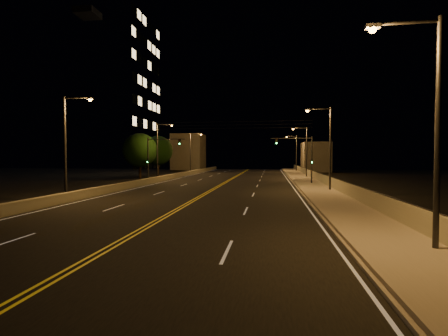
# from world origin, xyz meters

# --- Properties ---
(ground) EXTENTS (160.00, 160.00, 0.00)m
(ground) POSITION_xyz_m (0.00, 0.00, 0.00)
(ground) COLOR black
(ground) RESTS_ON ground
(road) EXTENTS (18.00, 120.00, 0.02)m
(road) POSITION_xyz_m (0.00, 20.00, 0.01)
(road) COLOR black
(road) RESTS_ON ground
(sidewalk) EXTENTS (3.60, 120.00, 0.30)m
(sidewalk) POSITION_xyz_m (10.80, 20.00, 0.15)
(sidewalk) COLOR #A09586
(sidewalk) RESTS_ON ground
(curb) EXTENTS (0.14, 120.00, 0.15)m
(curb) POSITION_xyz_m (8.93, 20.00, 0.07)
(curb) COLOR #A09586
(curb) RESTS_ON ground
(parapet_wall) EXTENTS (0.30, 120.00, 1.00)m
(parapet_wall) POSITION_xyz_m (12.45, 20.00, 0.80)
(parapet_wall) COLOR #A39F88
(parapet_wall) RESTS_ON sidewalk
(jersey_barrier) EXTENTS (0.45, 120.00, 0.76)m
(jersey_barrier) POSITION_xyz_m (-9.36, 20.00, 0.38)
(jersey_barrier) COLOR #A39F88
(jersey_barrier) RESTS_ON ground
(distant_building_right) EXTENTS (6.00, 10.00, 6.84)m
(distant_building_right) POSITION_xyz_m (16.50, 68.90, 3.42)
(distant_building_right) COLOR gray
(distant_building_right) RESTS_ON ground
(distant_building_left) EXTENTS (8.00, 8.00, 9.54)m
(distant_building_left) POSITION_xyz_m (-16.00, 75.36, 4.77)
(distant_building_left) COLOR gray
(distant_building_left) RESTS_ON ground
(parapet_rail) EXTENTS (0.06, 120.00, 0.06)m
(parapet_rail) POSITION_xyz_m (12.45, 20.00, 1.33)
(parapet_rail) COLOR black
(parapet_rail) RESTS_ON parapet_wall
(lane_markings) EXTENTS (17.32, 116.00, 0.00)m
(lane_markings) POSITION_xyz_m (0.00, 19.93, 0.02)
(lane_markings) COLOR silver
(lane_markings) RESTS_ON road
(streetlight_0) EXTENTS (2.55, 0.28, 8.29)m
(streetlight_0) POSITION_xyz_m (11.50, 1.97, 4.84)
(streetlight_0) COLOR #2D2D33
(streetlight_0) RESTS_ON ground
(streetlight_1) EXTENTS (2.55, 0.28, 8.29)m
(streetlight_1) POSITION_xyz_m (11.50, 22.44, 4.84)
(streetlight_1) COLOR #2D2D33
(streetlight_1) RESTS_ON ground
(streetlight_2) EXTENTS (2.55, 0.28, 8.29)m
(streetlight_2) POSITION_xyz_m (11.50, 43.51, 4.84)
(streetlight_2) COLOR #2D2D33
(streetlight_2) RESTS_ON ground
(streetlight_3) EXTENTS (2.55, 0.28, 8.29)m
(streetlight_3) POSITION_xyz_m (11.50, 64.66, 4.84)
(streetlight_3) COLOR #2D2D33
(streetlight_3) RESTS_ON ground
(streetlight_4) EXTENTS (2.55, 0.28, 8.29)m
(streetlight_4) POSITION_xyz_m (-9.90, 13.62, 4.84)
(streetlight_4) COLOR #2D2D33
(streetlight_4) RESTS_ON ground
(streetlight_5) EXTENTS (2.55, 0.28, 8.29)m
(streetlight_5) POSITION_xyz_m (-9.90, 34.85, 4.84)
(streetlight_5) COLOR #2D2D33
(streetlight_5) RESTS_ON ground
(streetlight_6) EXTENTS (2.55, 0.28, 8.29)m
(streetlight_6) POSITION_xyz_m (-9.90, 54.29, 4.84)
(streetlight_6) COLOR #2D2D33
(streetlight_6) RESTS_ON ground
(traffic_signal_right) EXTENTS (5.11, 0.31, 5.95)m
(traffic_signal_right) POSITION_xyz_m (9.98, 30.26, 3.78)
(traffic_signal_right) COLOR #2D2D33
(traffic_signal_right) RESTS_ON ground
(traffic_signal_left) EXTENTS (5.11, 0.31, 5.95)m
(traffic_signal_left) POSITION_xyz_m (-8.78, 30.26, 3.78)
(traffic_signal_left) COLOR #2D2D33
(traffic_signal_left) RESTS_ON ground
(overhead_wires) EXTENTS (22.00, 0.03, 0.83)m
(overhead_wires) POSITION_xyz_m (0.00, 29.50, 7.40)
(overhead_wires) COLOR black
(building_tower) EXTENTS (24.00, 15.00, 31.93)m
(building_tower) POSITION_xyz_m (-29.26, 49.14, 15.39)
(building_tower) COLOR gray
(building_tower) RESTS_ON ground
(tree_0) EXTENTS (5.29, 5.29, 7.17)m
(tree_0) POSITION_xyz_m (-14.15, 37.96, 4.52)
(tree_0) COLOR black
(tree_0) RESTS_ON ground
(tree_1) EXTENTS (5.40, 5.40, 7.32)m
(tree_1) POSITION_xyz_m (-14.44, 46.89, 4.61)
(tree_1) COLOR black
(tree_1) RESTS_ON ground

